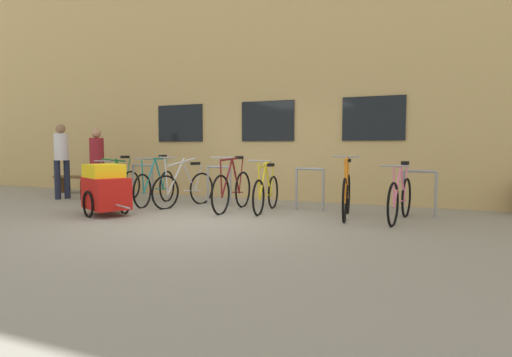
% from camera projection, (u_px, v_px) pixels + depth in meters
% --- Properties ---
extents(ground_plane, '(42.00, 42.00, 0.00)m').
position_uv_depth(ground_plane, '(196.00, 221.00, 7.23)').
color(ground_plane, gray).
extents(storefront_building, '(28.00, 7.75, 6.72)m').
position_uv_depth(storefront_building, '(314.00, 78.00, 13.43)').
color(storefront_building, tan).
rests_on(storefront_building, ground).
extents(bike_rack, '(6.59, 0.05, 0.84)m').
position_uv_depth(bike_rack, '(262.00, 183.00, 8.77)').
color(bike_rack, gray).
rests_on(bike_rack, ground).
extents(bicycle_yellow, '(0.44, 1.64, 1.02)m').
position_uv_depth(bicycle_yellow, '(266.00, 192.00, 8.26)').
color(bicycle_yellow, black).
rests_on(bicycle_yellow, ground).
extents(bicycle_teal, '(0.45, 1.80, 1.08)m').
position_uv_depth(bicycle_teal, '(155.00, 186.00, 9.25)').
color(bicycle_teal, black).
rests_on(bicycle_teal, ground).
extents(bicycle_orange, '(0.44, 1.72, 1.11)m').
position_uv_depth(bicycle_orange, '(346.00, 194.00, 7.57)').
color(bicycle_orange, black).
rests_on(bicycle_orange, ground).
extents(bicycle_maroon, '(0.44, 1.79, 1.07)m').
position_uv_depth(bicycle_maroon, '(232.00, 190.00, 8.38)').
color(bicycle_maroon, black).
rests_on(bicycle_maroon, ground).
extents(bicycle_pink, '(0.44, 1.75, 1.01)m').
position_uv_depth(bicycle_pink, '(400.00, 198.00, 7.17)').
color(bicycle_pink, black).
rests_on(bicycle_pink, ground).
extents(bicycle_silver, '(0.55, 1.67, 1.06)m').
position_uv_depth(bicycle_silver, '(184.00, 188.00, 8.96)').
color(bicycle_silver, black).
rests_on(bicycle_silver, ground).
extents(bicycle_green, '(0.44, 1.68, 1.06)m').
position_uv_depth(bicycle_green, '(117.00, 185.00, 9.59)').
color(bicycle_green, black).
rests_on(bicycle_green, ground).
extents(bike_trailer, '(1.44, 0.94, 0.94)m').
position_uv_depth(bike_trailer, '(106.00, 189.00, 7.80)').
color(bike_trailer, red).
rests_on(bike_trailer, ground).
extents(wooden_bench, '(1.82, 0.40, 0.46)m').
position_uv_depth(wooden_bench, '(84.00, 181.00, 11.39)').
color(wooden_bench, brown).
rests_on(wooden_bench, ground).
extents(person_by_bench, '(0.33, 0.32, 1.66)m').
position_uv_depth(person_by_bench, '(97.00, 159.00, 10.04)').
color(person_by_bench, '#1E2338').
rests_on(person_by_bench, ground).
extents(person_browsing, '(0.32, 0.34, 1.77)m').
position_uv_depth(person_browsing, '(62.00, 156.00, 10.18)').
color(person_browsing, '#1E2338').
rests_on(person_browsing, ground).
extents(backpack, '(0.28, 0.20, 0.44)m').
position_uv_depth(backpack, '(88.00, 190.00, 10.13)').
color(backpack, black).
rests_on(backpack, ground).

